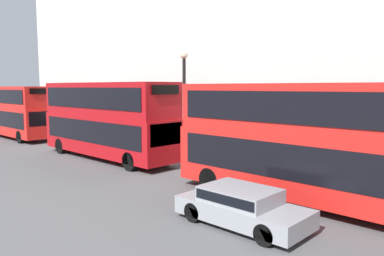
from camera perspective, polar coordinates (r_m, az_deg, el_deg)
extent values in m
cube|color=red|center=(14.37, 18.27, -5.54)|extent=(2.55, 11.35, 2.28)
cube|color=red|center=(14.10, 18.56, 2.71)|extent=(2.50, 11.12, 1.86)
cube|color=black|center=(14.32, 18.30, -4.47)|extent=(2.59, 10.44, 1.28)
cube|color=black|center=(14.10, 18.57, 3.09)|extent=(2.59, 10.44, 1.11)
cylinder|color=black|center=(15.83, 2.76, -7.81)|extent=(0.30, 1.00, 1.00)
cylinder|color=black|center=(17.55, 7.60, -6.46)|extent=(0.30, 1.00, 1.00)
cube|color=#A80F14|center=(23.27, -12.79, -0.93)|extent=(2.55, 10.65, 2.29)
cube|color=#A80F14|center=(23.10, -12.92, 4.32)|extent=(2.50, 10.44, 1.97)
cube|color=black|center=(23.24, -12.81, -0.25)|extent=(2.59, 9.80, 1.28)
cube|color=black|center=(23.10, -12.93, 4.56)|extent=(2.59, 9.80, 1.18)
cube|color=black|center=(19.06, -3.96, -0.97)|extent=(2.17, 0.06, 1.15)
cube|color=black|center=(18.91, -4.01, 5.85)|extent=(1.78, 0.06, 0.47)
cylinder|color=black|center=(19.78, -9.43, -5.04)|extent=(0.30, 1.00, 1.00)
cylinder|color=black|center=(21.18, -4.55, -4.22)|extent=(0.30, 1.00, 1.00)
cylinder|color=black|center=(26.04, -19.37, -2.58)|extent=(0.30, 1.00, 1.00)
cylinder|color=black|center=(27.12, -15.14, -2.10)|extent=(0.30, 1.00, 1.00)
cube|color=red|center=(35.83, -25.42, 1.07)|extent=(2.55, 11.00, 2.25)
cube|color=red|center=(35.72, -25.57, 4.30)|extent=(2.50, 10.78, 1.78)
cube|color=black|center=(35.81, -25.44, 1.50)|extent=(2.59, 10.12, 1.26)
cube|color=black|center=(35.72, -25.58, 4.44)|extent=(2.59, 10.12, 1.07)
cube|color=black|center=(30.76, -21.78, 1.31)|extent=(2.17, 0.06, 1.13)
cube|color=black|center=(30.67, -21.94, 5.23)|extent=(1.78, 0.06, 0.43)
cylinder|color=black|center=(31.90, -24.69, -1.23)|extent=(0.30, 1.00, 1.00)
cylinder|color=black|center=(32.79, -21.04, -0.88)|extent=(0.30, 1.00, 1.00)
cylinder|color=black|center=(39.95, -25.86, 0.12)|extent=(0.30, 1.00, 1.00)
cube|color=gray|center=(12.16, 7.70, -12.45)|extent=(1.87, 4.22, 0.56)
cube|color=gray|center=(12.06, 7.33, -10.05)|extent=(1.64, 2.32, 0.46)
cube|color=black|center=(12.05, 7.33, -9.94)|extent=(1.68, 2.20, 0.29)
cylinder|color=black|center=(10.86, 11.04, -15.66)|extent=(0.22, 0.64, 0.64)
cylinder|color=black|center=(12.19, 15.33, -13.27)|extent=(0.22, 0.64, 0.64)
cylinder|color=black|center=(12.41, 0.21, -12.69)|extent=(0.22, 0.64, 0.64)
cylinder|color=black|center=(13.60, 5.07, -11.00)|extent=(0.22, 0.64, 0.64)
cylinder|color=black|center=(20.56, -1.20, 2.32)|extent=(0.18, 0.18, 5.86)
sphere|color=beige|center=(20.59, -1.22, 11.10)|extent=(0.44, 0.44, 0.44)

